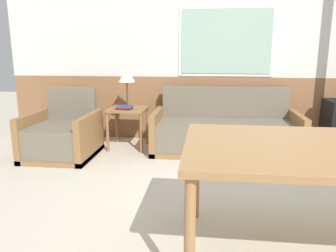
% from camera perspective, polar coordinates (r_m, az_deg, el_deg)
% --- Properties ---
extents(ground_plane, '(16.00, 16.00, 0.00)m').
position_cam_1_polar(ground_plane, '(2.72, 18.85, -17.23)').
color(ground_plane, beige).
extents(wall_back, '(7.20, 0.09, 2.70)m').
position_cam_1_polar(wall_back, '(4.96, 13.59, 12.78)').
color(wall_back, '#8E603D').
rests_on(wall_back, ground_plane).
extents(couch, '(1.94, 0.86, 0.84)m').
position_cam_1_polar(couch, '(4.50, 9.87, -1.25)').
color(couch, olive).
rests_on(couch, ground_plane).
extents(armchair, '(0.83, 0.87, 0.85)m').
position_cam_1_polar(armchair, '(4.45, -17.87, -1.78)').
color(armchair, olive).
rests_on(armchair, ground_plane).
extents(side_table, '(0.52, 0.52, 0.57)m').
position_cam_1_polar(side_table, '(4.59, -7.01, 1.91)').
color(side_table, olive).
rests_on(side_table, ground_plane).
extents(table_lamp, '(0.24, 0.24, 0.55)m').
position_cam_1_polar(table_lamp, '(4.62, -7.22, 8.60)').
color(table_lamp, '#4C3823').
rests_on(table_lamp, side_table).
extents(book_stack, '(0.23, 0.18, 0.05)m').
position_cam_1_polar(book_stack, '(4.49, -7.57, 3.20)').
color(book_stack, black).
rests_on(book_stack, side_table).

